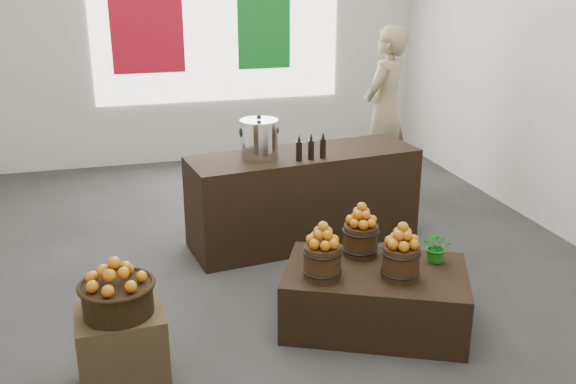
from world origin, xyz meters
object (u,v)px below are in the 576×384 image
object	(u,v)px
display_table	(375,297)
shopper	(385,110)
counter	(304,198)
stock_pot_left	(259,140)
crate	(123,350)
wicker_basket	(118,299)

from	to	relation	value
display_table	shopper	distance (m)	3.16
counter	display_table	bearing A→B (deg)	-95.52
shopper	stock_pot_left	bearing A→B (deg)	-5.30
crate	stock_pot_left	distance (m)	2.37
wicker_basket	stock_pot_left	distance (m)	2.27
wicker_basket	counter	world-z (taller)	counter
wicker_basket	display_table	distance (m)	1.84
display_table	stock_pot_left	xyz separation A→B (m)	(-0.49, 1.55, 0.81)
counter	stock_pot_left	bearing A→B (deg)	180.00
wicker_basket	counter	xyz separation A→B (m)	(1.72, 1.88, -0.18)
display_table	stock_pot_left	size ratio (longest dim) A/B	3.90
display_table	counter	bearing A→B (deg)	116.96
display_table	stock_pot_left	bearing A→B (deg)	132.45
crate	shopper	xyz separation A→B (m)	(3.04, 3.08, 0.68)
wicker_basket	shopper	world-z (taller)	shopper
stock_pot_left	display_table	bearing A→B (deg)	-72.51
crate	stock_pot_left	world-z (taller)	stock_pot_left
counter	shopper	distance (m)	1.86
wicker_basket	shopper	size ratio (longest dim) A/B	0.22
crate	stock_pot_left	xyz separation A→B (m)	(1.29, 1.82, 0.78)
counter	stock_pot_left	world-z (taller)	stock_pot_left
display_table	shopper	xyz separation A→B (m)	(1.26, 2.81, 0.72)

